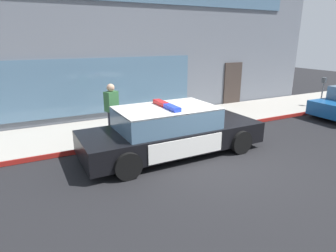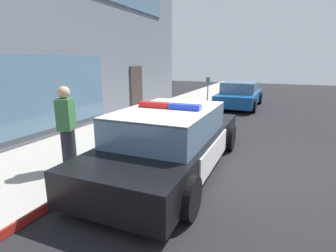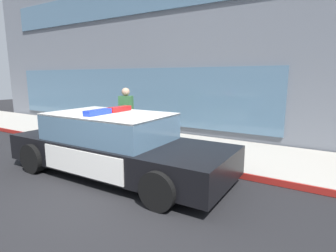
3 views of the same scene
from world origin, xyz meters
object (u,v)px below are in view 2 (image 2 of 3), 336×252
car_down_street (240,95)px  fire_hydrant (109,140)px  police_cruiser (172,139)px  pedestrian_on_sidewalk (67,129)px  parking_meter (208,85)px

car_down_street → fire_hydrant: bearing=170.2°
police_cruiser → pedestrian_on_sidewalk: 2.16m
police_cruiser → parking_meter: bearing=9.5°
parking_meter → pedestrian_on_sidewalk: bearing=178.8°
car_down_street → pedestrian_on_sidewalk: pedestrian_on_sidewalk is taller
fire_hydrant → parking_meter: bearing=-0.1°
pedestrian_on_sidewalk → parking_meter: (9.92, -0.21, 0.07)m
fire_hydrant → police_cruiser: bearing=-85.8°
fire_hydrant → pedestrian_on_sidewalk: bearing=169.3°
parking_meter → car_down_street: bearing=-83.5°
fire_hydrant → car_down_street: size_ratio=0.17×
police_cruiser → pedestrian_on_sidewalk: size_ratio=3.05×
fire_hydrant → car_down_street: car_down_street is taller
pedestrian_on_sidewalk → parking_meter: pedestrian_on_sidewalk is taller
fire_hydrant → car_down_street: (9.05, -1.66, 0.13)m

